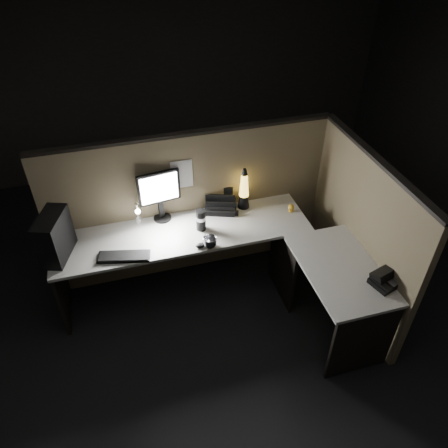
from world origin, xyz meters
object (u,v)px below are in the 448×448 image
object	(u,v)px
pc_tower	(55,237)
desk_phone	(385,279)
monitor	(159,191)
lava_lamp	(244,191)
keyboard	(124,257)

from	to	relation	value
pc_tower	desk_phone	bearing A→B (deg)	-3.72
monitor	lava_lamp	distance (m)	0.79
pc_tower	lava_lamp	distance (m)	1.71
pc_tower	lava_lamp	xyz separation A→B (m)	(1.69, 0.23, -0.03)
keyboard	pc_tower	bearing A→B (deg)	173.57
keyboard	lava_lamp	distance (m)	1.26
monitor	pc_tower	bearing A→B (deg)	-171.43
pc_tower	keyboard	size ratio (longest dim) A/B	0.93
pc_tower	lava_lamp	bearing A→B (deg)	26.97
monitor	desk_phone	xyz separation A→B (m)	(1.53, -1.30, -0.25)
monitor	keyboard	world-z (taller)	monitor
monitor	keyboard	distance (m)	0.67
keyboard	desk_phone	size ratio (longest dim) A/B	1.71
monitor	desk_phone	size ratio (longest dim) A/B	1.94
desk_phone	monitor	bearing A→B (deg)	122.70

